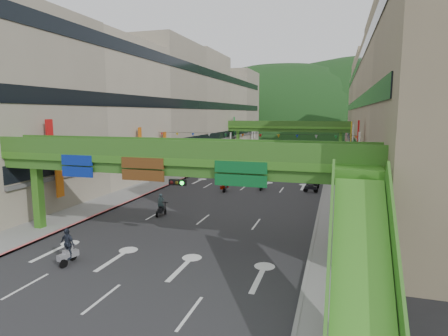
{
  "coord_description": "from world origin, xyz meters",
  "views": [
    {
      "loc": [
        10.42,
        -16.29,
        8.77
      ],
      "look_at": [
        0.0,
        18.0,
        3.5
      ],
      "focal_mm": 30.0,
      "sensor_mm": 36.0,
      "label": 1
    }
  ],
  "objects_px": {
    "scooter_rider_near": "(161,206)",
    "pedestrian_red": "(362,240)",
    "overpass_near": "(180,170)",
    "car_silver": "(235,161)",
    "car_yellow": "(284,159)",
    "scooter_rider_mid": "(261,181)"
  },
  "relations": [
    {
      "from": "car_silver",
      "to": "pedestrian_red",
      "type": "relative_size",
      "value": 2.68
    },
    {
      "from": "scooter_rider_near",
      "to": "car_silver",
      "type": "bearing_deg",
      "value": 93.69
    },
    {
      "from": "scooter_rider_near",
      "to": "car_silver",
      "type": "xyz_separation_m",
      "value": [
        -2.04,
        31.64,
        -0.16
      ]
    },
    {
      "from": "car_silver",
      "to": "pedestrian_red",
      "type": "xyz_separation_m",
      "value": [
        18.11,
        -35.72,
        0.1
      ]
    },
    {
      "from": "car_yellow",
      "to": "scooter_rider_near",
      "type": "bearing_deg",
      "value": -105.81
    },
    {
      "from": "car_yellow",
      "to": "scooter_rider_mid",
      "type": "bearing_deg",
      "value": -96.12
    },
    {
      "from": "overpass_near",
      "to": "car_yellow",
      "type": "xyz_separation_m",
      "value": [
        0.53,
        45.01,
        -4.57
      ]
    },
    {
      "from": "car_silver",
      "to": "scooter_rider_mid",
      "type": "bearing_deg",
      "value": -61.37
    },
    {
      "from": "car_yellow",
      "to": "pedestrian_red",
      "type": "xyz_separation_m",
      "value": [
        10.73,
        -42.39,
        0.19
      ]
    },
    {
      "from": "car_yellow",
      "to": "overpass_near",
      "type": "bearing_deg",
      "value": -98.56
    },
    {
      "from": "scooter_rider_mid",
      "to": "scooter_rider_near",
      "type": "bearing_deg",
      "value": -114.63
    },
    {
      "from": "scooter_rider_mid",
      "to": "car_yellow",
      "type": "height_order",
      "value": "scooter_rider_mid"
    },
    {
      "from": "scooter_rider_near",
      "to": "pedestrian_red",
      "type": "distance_m",
      "value": 16.58
    },
    {
      "from": "scooter_rider_near",
      "to": "pedestrian_red",
      "type": "height_order",
      "value": "scooter_rider_near"
    },
    {
      "from": "car_yellow",
      "to": "pedestrian_red",
      "type": "height_order",
      "value": "pedestrian_red"
    },
    {
      "from": "overpass_near",
      "to": "car_silver",
      "type": "xyz_separation_m",
      "value": [
        -6.85,
        38.34,
        -4.47
      ]
    },
    {
      "from": "car_silver",
      "to": "pedestrian_red",
      "type": "distance_m",
      "value": 40.05
    },
    {
      "from": "scooter_rider_mid",
      "to": "car_yellow",
      "type": "relative_size",
      "value": 0.57
    },
    {
      "from": "overpass_near",
      "to": "pedestrian_red",
      "type": "height_order",
      "value": "overpass_near"
    },
    {
      "from": "car_silver",
      "to": "overpass_near",
      "type": "bearing_deg",
      "value": -75.21
    },
    {
      "from": "overpass_near",
      "to": "car_yellow",
      "type": "bearing_deg",
      "value": 89.32
    },
    {
      "from": "overpass_near",
      "to": "scooter_rider_mid",
      "type": "height_order",
      "value": "overpass_near"
    }
  ]
}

